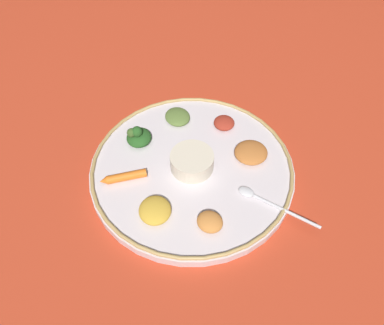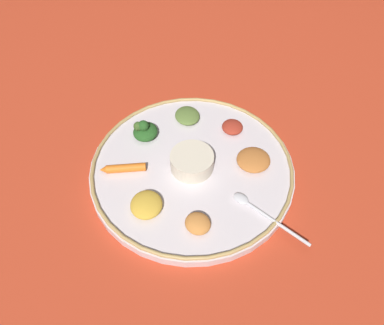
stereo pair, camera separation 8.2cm
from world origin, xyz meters
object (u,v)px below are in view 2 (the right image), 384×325
Objects in this scene: center_bowl at (192,161)px; spoon at (259,210)px; greens_pile at (145,130)px; carrot_near_spoon at (123,168)px.

center_bowl reaches higher than spoon.
greens_pile is 0.76× the size of carrot_near_spoon.
spoon is at bearing 75.15° from center_bowl.
spoon is 1.88× the size of carrot_near_spoon.
greens_pile reaches higher than carrot_near_spoon.
carrot_near_spoon is at bearing 5.37° from greens_pile.
greens_pile is 0.11m from carrot_near_spoon.
greens_pile is at bearing -104.62° from spoon.
carrot_near_spoon is (0.07, -0.13, -0.01)m from center_bowl.
center_bowl is 0.54× the size of spoon.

